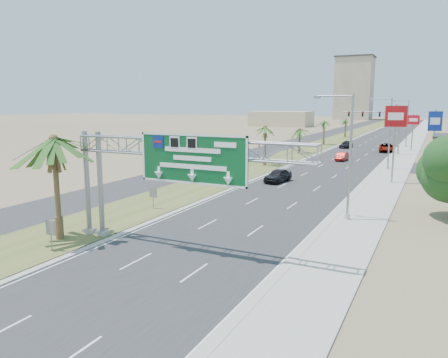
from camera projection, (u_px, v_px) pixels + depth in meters
The scene contains 27 objects.
ground at pixel (74, 321), 18.88m from camera, with size 600.00×600.00×0.00m, color #8C7A59.
road at pixel (381, 139), 116.17m from camera, with size 12.00×300.00×0.02m, color #28282B.
sidewalk_right at pixel (416, 140), 112.47m from camera, with size 4.00×300.00×0.10m, color #9E9B93.
median_grass at pixel (343, 137), 120.50m from camera, with size 7.00×300.00×0.12m, color #445726.
opposing_road at pixel (318, 136), 123.55m from camera, with size 8.00×300.00×0.02m, color #28282B.
sign_gantry at pixel (174, 156), 27.08m from camera, with size 16.75×1.24×7.50m.
palm_near at pixel (54, 139), 28.76m from camera, with size 5.70×5.70×8.35m.
palm_row_b at pixel (216, 142), 50.46m from camera, with size 3.99×3.99×5.95m.
palm_row_c at pixel (265, 128), 64.48m from camera, with size 3.99×3.99×6.75m.
palm_row_d at pixel (300, 130), 80.62m from camera, with size 3.99×3.99×5.45m.
palm_row_e at pixel (324, 122), 97.31m from camera, with size 3.99×3.99×6.15m.
palm_row_f at pixel (346, 120), 119.49m from camera, with size 3.99×3.99×5.75m.
streetlight_near at pixel (347, 162), 34.36m from camera, with size 3.27×0.44×10.00m.
streetlight_mid at pixel (388, 137), 60.90m from camera, with size 3.27×0.44×10.00m.
streetlight_far at pixel (406, 125), 92.74m from camera, with size 3.27×0.44×10.00m.
signal_mast at pixel (387, 128), 79.46m from camera, with size 10.28×0.71×8.00m.
median_signback_a at pixel (51, 230), 27.32m from camera, with size 0.75×0.08×2.08m.
median_signback_b at pixel (153, 194), 38.24m from camera, with size 0.75×0.08×2.08m.
tower_distant at pixel (354, 89), 250.89m from camera, with size 20.00×16.00×35.00m, color gray.
building_distant_left at pixel (281, 119), 179.41m from camera, with size 24.00×14.00×6.00m, color tan.
car_left_lane at pixel (278, 176), 51.85m from camera, with size 1.87×4.64×1.58m, color black.
car_mid_lane at pixel (342, 157), 71.35m from camera, with size 1.44×4.14×1.36m, color maroon.
car_right_lane at pixel (386, 148), 84.00m from camera, with size 2.68×5.82×1.62m, color gray.
car_far at pixel (346, 145), 91.51m from camera, with size 1.94×4.77×1.38m, color black.
pole_sign_red_near at pixel (396, 121), 50.03m from camera, with size 2.40×0.89×9.21m.
pole_sign_blue at pixel (435, 124), 66.71m from camera, with size 2.01×0.81×8.29m.
pole_sign_red_far at pixel (413, 122), 84.67m from camera, with size 2.22×0.70×7.22m.
Camera 1 is at (13.58, -12.88, 9.29)m, focal length 35.00 mm.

